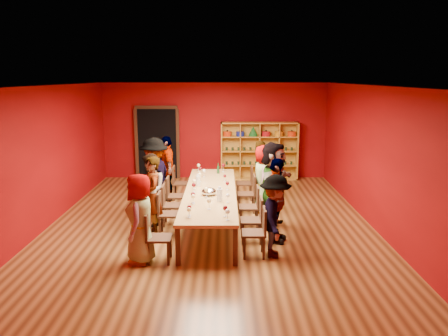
{
  "coord_description": "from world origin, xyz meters",
  "views": [
    {
      "loc": [
        0.3,
        -9.17,
        3.19
      ],
      "look_at": [
        0.3,
        0.5,
        1.15
      ],
      "focal_mm": 35.0,
      "sensor_mm": 36.0,
      "label": 1
    }
  ],
  "objects": [
    {
      "name": "wine_glass_12",
      "position": [
        0.32,
        -1.79,
        0.9
      ],
      "size": [
        0.08,
        0.08,
        0.21
      ],
      "color": "silver",
      "rests_on": "tasting_table"
    },
    {
      "name": "chair_person_right_1",
      "position": [
        0.91,
        -1.06,
        0.5
      ],
      "size": [
        0.42,
        0.42,
        0.89
      ],
      "color": "black",
      "rests_on": "ground"
    },
    {
      "name": "wine_glass_8",
      "position": [
        -0.37,
        1.97,
        0.9
      ],
      "size": [
        0.08,
        0.08,
        0.21
      ],
      "color": "silver",
      "rests_on": "tasting_table"
    },
    {
      "name": "person_right_0",
      "position": [
        1.2,
        -1.76,
        0.75
      ],
      "size": [
        0.49,
        1.0,
        1.5
      ],
      "primitive_type": "imported",
      "rotation": [
        0.0,
        0.0,
        1.47
      ],
      "color": "#141838",
      "rests_on": "ground"
    },
    {
      "name": "wine_glass_14",
      "position": [
        -0.2,
        1.33,
        0.89
      ],
      "size": [
        0.08,
        0.08,
        0.2
      ],
      "color": "silver",
      "rests_on": "tasting_table"
    },
    {
      "name": "wine_glass_15",
      "position": [
        -0.3,
        -1.0,
        0.89
      ],
      "size": [
        0.08,
        0.08,
        0.2
      ],
      "color": "silver",
      "rests_on": "tasting_table"
    },
    {
      "name": "person_right_4",
      "position": [
        1.26,
        1.95,
        0.78
      ],
      "size": [
        0.55,
        0.66,
        1.57
      ],
      "primitive_type": "imported",
      "rotation": [
        0.0,
        0.0,
        1.83
      ],
      "color": "#525358",
      "rests_on": "ground"
    },
    {
      "name": "chair_person_left_0",
      "position": [
        -0.91,
        -2.0,
        0.5
      ],
      "size": [
        0.42,
        0.42,
        0.89
      ],
      "color": "black",
      "rests_on": "ground"
    },
    {
      "name": "chair_person_right_4",
      "position": [
        0.91,
        1.95,
        0.5
      ],
      "size": [
        0.42,
        0.42,
        0.89
      ],
      "color": "black",
      "rests_on": "ground"
    },
    {
      "name": "person_left_4",
      "position": [
        -1.19,
        1.95,
        0.84
      ],
      "size": [
        0.69,
        1.07,
        1.68
      ],
      "primitive_type": "imported",
      "rotation": [
        0.0,
        0.0,
        -1.3
      ],
      "color": "pink",
      "rests_on": "ground"
    },
    {
      "name": "wine_glass_7",
      "position": [
        -0.28,
        0.84,
        0.91
      ],
      "size": [
        0.09,
        0.09,
        0.22
      ],
      "color": "silver",
      "rests_on": "tasting_table"
    },
    {
      "name": "spittoon_bowl",
      "position": [
        -0.02,
        -0.35,
        0.82
      ],
      "size": [
        0.31,
        0.31,
        0.17
      ],
      "primitive_type": "ellipsoid",
      "color": "silver",
      "rests_on": "tasting_table"
    },
    {
      "name": "wine_glass_11",
      "position": [
        -0.31,
        1.65,
        0.88
      ],
      "size": [
        0.07,
        0.07,
        0.18
      ],
      "color": "silver",
      "rests_on": "tasting_table"
    },
    {
      "name": "person_right_1",
      "position": [
        1.3,
        -1.06,
        0.83
      ],
      "size": [
        0.72,
        1.07,
        1.67
      ],
      "primitive_type": "imported",
      "rotation": [
        0.0,
        0.0,
        1.26
      ],
      "color": "#141B37",
      "rests_on": "ground"
    },
    {
      "name": "wine_glass_5",
      "position": [
        0.37,
        0.07,
        0.89
      ],
      "size": [
        0.08,
        0.08,
        0.19
      ],
      "color": "silver",
      "rests_on": "tasting_table"
    },
    {
      "name": "person_left_1",
      "position": [
        -1.16,
        -0.66,
        0.81
      ],
      "size": [
        0.6,
        0.7,
        1.62
      ],
      "primitive_type": "imported",
      "rotation": [
        0.0,
        0.0,
        -1.23
      ],
      "color": "silver",
      "rests_on": "ground"
    },
    {
      "name": "chair_person_left_2",
      "position": [
        -0.91,
        -0.06,
        0.5
      ],
      "size": [
        0.42,
        0.42,
        0.89
      ],
      "color": "black",
      "rests_on": "ground"
    },
    {
      "name": "wine_glass_17",
      "position": [
        -0.31,
        0.95,
        0.88
      ],
      "size": [
        0.07,
        0.07,
        0.18
      ],
      "color": "silver",
      "rests_on": "tasting_table"
    },
    {
      "name": "person_left_2",
      "position": [
        -1.29,
        -0.06,
        0.79
      ],
      "size": [
        0.59,
        0.84,
        1.57
      ],
      "primitive_type": "imported",
      "rotation": [
        0.0,
        0.0,
        -1.33
      ],
      "color": "#151D3C",
      "rests_on": "ground"
    },
    {
      "name": "carafe_a",
      "position": [
        -0.29,
        0.44,
        0.87
      ],
      "size": [
        0.11,
        0.11,
        0.27
      ],
      "color": "silver",
      "rests_on": "tasting_table"
    },
    {
      "name": "person_left_3",
      "position": [
        -1.32,
        0.71,
        0.91
      ],
      "size": [
        0.78,
        1.26,
        1.81
      ],
      "primitive_type": "imported",
      "rotation": [
        0.0,
        0.0,
        -1.84
      ],
      "color": "silver",
      "rests_on": "ground"
    },
    {
      "name": "wine_glass_1",
      "position": [
        -0.31,
        -0.91,
        0.91
      ],
      "size": [
        0.09,
        0.09,
        0.22
      ],
      "color": "silver",
      "rests_on": "tasting_table"
    },
    {
      "name": "tasting_table",
      "position": [
        0.0,
        0.0,
        0.7
      ],
      "size": [
        1.1,
        4.5,
        0.75
      ],
      "color": "#A37D44",
      "rests_on": "ground"
    },
    {
      "name": "chair_person_right_2",
      "position": [
        0.91,
        -0.18,
        0.5
      ],
      "size": [
        0.42,
        0.42,
        0.89
      ],
      "color": "black",
      "rests_on": "ground"
    },
    {
      "name": "chair_person_left_4",
      "position": [
        -0.91,
        1.95,
        0.5
      ],
      "size": [
        0.42,
        0.42,
        0.89
      ],
      "color": "black",
      "rests_on": "ground"
    },
    {
      "name": "person_right_2",
      "position": [
        1.34,
        -0.18,
        0.93
      ],
      "size": [
        0.98,
        1.79,
        1.85
      ],
      "primitive_type": "imported",
      "rotation": [
        0.0,
        0.0,
        1.27
      ],
      "color": "beige",
      "rests_on": "ground"
    },
    {
      "name": "wine_bottle",
      "position": [
        0.15,
        1.73,
        0.85
      ],
      "size": [
        0.08,
        0.08,
        0.27
      ],
      "color": "#13361A",
      "rests_on": "tasting_table"
    },
    {
      "name": "doorway",
      "position": [
        -1.8,
        4.43,
        1.12
      ],
      "size": [
        1.4,
        0.17,
        2.3
      ],
      "color": "black",
      "rests_on": "ground"
    },
    {
      "name": "wine_glass_9",
      "position": [
        -0.32,
        -1.73,
        0.89
      ],
      "size": [
        0.08,
        0.08,
        0.2
      ],
      "color": "silver",
      "rests_on": "tasting_table"
    },
    {
      "name": "chair_person_left_1",
      "position": [
        -0.91,
        -0.66,
        0.5
      ],
      "size": [
        0.42,
        0.42,
        0.89
      ],
      "color": "black",
      "rests_on": "ground"
    },
    {
      "name": "wine_glass_13",
      "position": [
        0.36,
        -1.99,
        0.9
      ],
      "size": [
        0.08,
        0.08,
        0.21
      ],
      "color": "silver",
      "rests_on": "tasting_table"
    },
    {
      "name": "room_shell",
      "position": [
        0.0,
        0.0,
        1.5
      ],
      "size": [
        7.1,
        9.1,
        3.04
      ],
      "color": "#5A3417",
      "rests_on": "ground"
    },
    {
      "name": "person_right_3",
      "position": [
        1.24,
        0.88,
        0.81
      ],
      "size": [
        0.5,
        0.83,
        1.62
      ],
      "primitive_type": "imported",
      "rotation": [
        0.0,
        0.0,
        1.48
      ],
      "color": "silver",
      "rests_on": "ground"
    },
    {
      "name": "wine_glass_0",
      "position": [
        -0.36,
        0.17,
        0.9
      ],
      "size": [
        0.09,
        0.09,
        0.21
      ],
      "color": "silver",
      "rests_on": "tasting_table"
    },
    {
      "name": "chair_person_right_0",
      "position": [
        0.91,
        -1.76,
        0.5
      ],
      "size": [
        0.42,
        0.42,
        0.89
      ],
      "color": "black",
      "rests_on": "ground"
    },
    {
      "name": "wine_glass_3",
      "position": [
        -0.32,
        -1.84,
        0.89
      ],
      "size": [
        0.08,
        0.08,
        0.19
      ],
      "color": "silver",
      "rests_on": "tasting_table"
    },
    {
      "name": "wine_glass_10",
      "position": [
        0.37,
        -0.89,
        0.88
      ],
      "size": [
        0.07,
        0.07,
        0.18
      ],
      "color": "silver",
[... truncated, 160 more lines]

